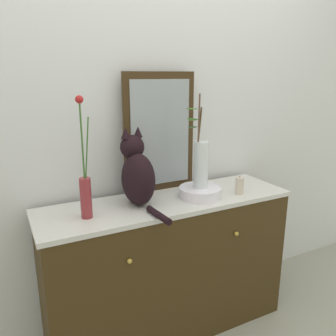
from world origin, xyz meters
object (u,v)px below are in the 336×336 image
Objects in this scene: cat_sitting at (137,174)px; vase_glass_clear at (200,162)px; mirror_leaning at (160,133)px; candle_pillar at (239,186)px; vase_slim_green at (85,189)px; sideboard at (168,266)px; bowl_porcelain at (200,192)px.

vase_glass_clear is at bearing -9.49° from cat_sitting.
mirror_leaning reaches higher than candle_pillar.
cat_sitting is 0.85× the size of vase_glass_clear.
vase_slim_green is at bearing -169.75° from cat_sitting.
sideboard is at bearing 4.27° from vase_slim_green.
mirror_leaning is 0.41m from bowl_porcelain.
vase_slim_green is 5.27× the size of candle_pillar.
vase_glass_clear reaches higher than bowl_porcelain.
vase_slim_green reaches higher than sideboard.
vase_glass_clear reaches higher than candle_pillar.
mirror_leaning reaches higher than sideboard.
bowl_porcelain is (0.14, -0.23, -0.31)m from mirror_leaning.
mirror_leaning is 1.18× the size of vase_slim_green.
bowl_porcelain is (0.63, -0.01, -0.12)m from vase_slim_green.
vase_slim_green reaches higher than cat_sitting.
cat_sitting is 0.35m from vase_glass_clear.
sideboard is 0.59m from cat_sitting.
cat_sitting is 1.84× the size of bowl_porcelain.
vase_glass_clear reaches higher than sideboard.
bowl_porcelain is 0.17m from vase_glass_clear.
bowl_porcelain reaches higher than sideboard.
vase_slim_green is at bearing -156.12° from mirror_leaning.
sideboard is at bearing 167.23° from vase_glass_clear.
candle_pillar is (0.36, -0.28, -0.29)m from mirror_leaning.
vase_glass_clear is (0.14, -0.22, -0.14)m from mirror_leaning.
mirror_leaning is 0.54m from candle_pillar.
sideboard is at bearing -5.96° from cat_sitting.
vase_glass_clear is (0.34, -0.06, 0.03)m from cat_sitting.
mirror_leaning is 0.30m from vase_glass_clear.
vase_slim_green reaches higher than candle_pillar.
cat_sitting reaches higher than bowl_porcelain.
sideboard is 12.93× the size of candle_pillar.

